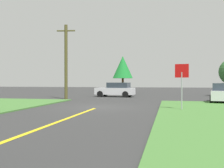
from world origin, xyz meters
The scene contains 7 objects.
ground_plane centered at (0.00, 0.00, 0.00)m, with size 120.00×120.00×0.00m, color #343434.
lane_stripe_center centered at (0.00, -8.00, 0.01)m, with size 0.20×14.00×0.01m, color yellow.
stop_sign centered at (5.51, -1.19, 2.01)m, with size 0.81×0.21×2.82m.
car_on_crossroad centered at (9.14, 5.86, 0.81)m, with size 2.55×4.68×1.62m.
car_approaching_junction centered at (-1.15, 12.34, 0.80)m, with size 4.56×2.37×1.62m.
utility_pole_mid centered at (-5.17, 7.24, 3.77)m, with size 1.80×0.37×7.32m.
oak_tree_left centered at (-1.96, 21.97, 3.84)m, with size 3.00×3.00×5.51m.
Camera 1 is at (4.74, -18.26, 1.79)m, focal length 44.01 mm.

